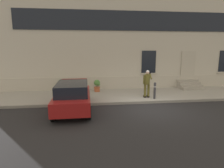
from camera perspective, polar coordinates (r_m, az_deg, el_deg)
name	(u,v)px	position (r m, az deg, el deg)	size (l,w,h in m)	color
ground_plane	(151,108)	(10.66, 11.51, -7.18)	(80.00, 80.00, 0.00)	#232326
sidewalk	(138,95)	(13.22, 7.70, -3.22)	(24.00, 3.60, 0.15)	#99968E
curb_edge	(146,102)	(11.49, 10.04, -5.42)	(24.00, 0.12, 0.15)	gray
building_facade	(131,42)	(15.26, 5.68, 12.51)	(24.00, 1.52, 7.50)	beige
entrance_stoop	(189,85)	(16.03, 22.19, -0.32)	(1.73, 1.28, 0.64)	#9E998E
hatchback_car_red	(73,96)	(10.09, -11.68, -3.54)	(1.83, 4.08, 1.50)	maroon
bollard_near_person	(155,90)	(11.92, 12.69, -1.76)	(0.15, 0.15, 1.04)	#333338
person_on_phone	(147,82)	(12.08, 10.49, 0.60)	(0.51, 0.46, 1.75)	#514C1E
planter_cream	(61,85)	(14.18, -15.02, -0.35)	(0.44, 0.44, 0.86)	beige
planter_terracotta	(97,85)	(13.70, -4.50, -0.39)	(0.44, 0.44, 0.86)	#B25B38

